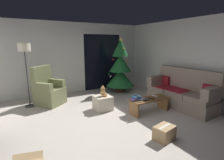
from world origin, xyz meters
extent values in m
plane|color=#BCB2A8|center=(0.00, 0.00, 0.00)|extent=(7.00, 7.00, 0.00)
cube|color=silver|center=(0.00, 3.06, 1.25)|extent=(5.72, 0.12, 2.50)
cube|color=silver|center=(2.86, 0.00, 1.25)|extent=(0.12, 6.00, 2.50)
cube|color=silver|center=(1.25, 2.99, 1.10)|extent=(1.60, 0.02, 2.20)
cube|color=black|center=(1.25, 2.97, 1.05)|extent=(1.50, 0.02, 2.10)
cube|color=gray|center=(2.25, 0.04, 0.17)|extent=(0.90, 1.95, 0.34)
cube|color=gray|center=(2.28, -0.58, 0.41)|extent=(0.72, 0.65, 0.14)
cube|color=gray|center=(2.23, 0.04, 0.41)|extent=(0.72, 0.65, 0.14)
cube|color=gray|center=(2.18, 0.66, 0.41)|extent=(0.72, 0.65, 0.14)
cube|color=gray|center=(2.55, 0.06, 0.78)|extent=(0.34, 1.91, 0.60)
cube|color=gray|center=(2.31, -0.83, 0.62)|extent=(0.77, 0.26, 0.28)
cube|color=gray|center=(2.19, 0.91, 0.62)|extent=(0.77, 0.26, 0.28)
cube|color=maroon|center=(2.19, 0.29, 0.49)|extent=(0.66, 0.94, 0.02)
cube|color=maroon|center=(2.46, -0.65, 0.62)|extent=(0.14, 0.33, 0.28)
cube|color=maroon|center=(2.36, 0.75, 0.62)|extent=(0.14, 0.33, 0.28)
cube|color=olive|center=(1.22, -0.02, 0.36)|extent=(1.10, 0.05, 0.04)
cube|color=olive|center=(1.22, 0.07, 0.36)|extent=(1.10, 0.05, 0.04)
cube|color=olive|center=(1.22, 0.16, 0.36)|extent=(1.10, 0.05, 0.04)
cube|color=olive|center=(1.22, 0.25, 0.36)|extent=(1.10, 0.05, 0.04)
cube|color=olive|center=(1.22, 0.34, 0.36)|extent=(1.10, 0.05, 0.04)
cube|color=olive|center=(0.73, 0.16, 0.17)|extent=(0.05, 0.36, 0.34)
cube|color=olive|center=(1.71, 0.16, 0.17)|extent=(0.05, 0.36, 0.34)
cube|color=black|center=(1.22, 0.09, 0.39)|extent=(0.13, 0.15, 0.02)
cube|color=#ADADB2|center=(1.05, 0.20, 0.39)|extent=(0.16, 0.10, 0.02)
cube|color=silver|center=(1.46, 0.24, 0.39)|extent=(0.09, 0.16, 0.02)
cube|color=#333338|center=(1.02, 0.07, 0.39)|extent=(0.16, 0.05, 0.02)
cube|color=#285684|center=(0.84, 0.23, 0.39)|extent=(0.28, 0.23, 0.03)
cube|color=#6B3D7A|center=(0.83, 0.23, 0.42)|extent=(0.28, 0.21, 0.04)
cube|color=#285684|center=(0.83, 0.23, 0.46)|extent=(0.21, 0.20, 0.04)
cube|color=black|center=(0.83, 0.22, 0.49)|extent=(0.13, 0.16, 0.01)
cylinder|color=#4C1E19|center=(1.61, 2.24, 0.05)|extent=(0.36, 0.36, 0.10)
cylinder|color=brown|center=(1.61, 2.24, 0.16)|extent=(0.08, 0.08, 0.12)
cone|color=#195628|center=(1.61, 2.24, 0.52)|extent=(1.02, 1.02, 0.60)
cone|color=#195628|center=(1.61, 2.24, 1.07)|extent=(0.81, 0.81, 0.60)
cone|color=#195628|center=(1.61, 2.24, 1.62)|extent=(0.60, 0.60, 0.60)
sphere|color=red|center=(1.39, 2.40, 1.19)|extent=(0.06, 0.06, 0.06)
sphere|color=blue|center=(1.87, 2.38, 1.09)|extent=(0.06, 0.06, 0.06)
sphere|color=gold|center=(1.65, 2.07, 1.58)|extent=(0.06, 0.06, 0.06)
sphere|color=#B233A5|center=(1.78, 2.63, 0.61)|extent=(0.06, 0.06, 0.06)
sphere|color=#B233A5|center=(1.52, 2.02, 1.36)|extent=(0.06, 0.06, 0.06)
sphere|color=#1E8C33|center=(1.26, 2.46, 0.65)|extent=(0.06, 0.06, 0.06)
sphere|color=white|center=(1.18, 2.21, 0.62)|extent=(0.06, 0.06, 0.06)
sphere|color=red|center=(1.73, 2.40, 1.45)|extent=(0.06, 0.06, 0.06)
sphere|color=blue|center=(1.60, 2.58, 0.93)|extent=(0.06, 0.06, 0.06)
sphere|color=#B233A5|center=(1.56, 2.41, 1.56)|extent=(0.06, 0.06, 0.06)
sphere|color=#1E8C33|center=(2.00, 2.21, 0.76)|extent=(0.06, 0.06, 0.06)
sphere|color=gold|center=(1.90, 2.25, 1.11)|extent=(0.06, 0.06, 0.06)
cone|color=#EAD14C|center=(1.61, 2.24, 1.92)|extent=(0.14, 0.14, 0.12)
cube|color=olive|center=(-0.94, 2.04, 0.16)|extent=(0.96, 0.96, 0.31)
cube|color=olive|center=(-0.94, 2.04, 0.40)|extent=(0.96, 0.96, 0.18)
cube|color=olive|center=(-1.11, 2.25, 0.81)|extent=(0.63, 0.55, 0.64)
cube|color=olive|center=(-0.71, 2.20, 0.60)|extent=(0.48, 0.54, 0.22)
cube|color=olive|center=(-1.14, 1.85, 0.60)|extent=(0.48, 0.54, 0.22)
cylinder|color=#2D2D30|center=(-1.49, 2.16, 0.01)|extent=(0.28, 0.28, 0.02)
cylinder|color=#2D2D30|center=(-1.49, 2.16, 0.80)|extent=(0.03, 0.03, 1.55)
cylinder|color=beige|center=(-1.49, 2.16, 1.67)|extent=(0.32, 0.32, 0.22)
cube|color=beige|center=(0.23, 0.91, 0.19)|extent=(0.44, 0.44, 0.38)
cylinder|color=tan|center=(0.31, 0.91, 0.41)|extent=(0.13, 0.12, 0.06)
cylinder|color=tan|center=(0.25, 0.84, 0.41)|extent=(0.13, 0.12, 0.06)
sphere|color=tan|center=(0.23, 0.91, 0.48)|extent=(0.15, 0.15, 0.15)
sphere|color=tan|center=(0.23, 0.91, 0.60)|extent=(0.11, 0.11, 0.11)
sphere|color=tan|center=(0.27, 0.88, 0.59)|extent=(0.04, 0.04, 0.04)
sphere|color=tan|center=(0.25, 0.94, 0.65)|extent=(0.04, 0.04, 0.04)
sphere|color=tan|center=(0.21, 0.88, 0.65)|extent=(0.04, 0.04, 0.04)
sphere|color=tan|center=(0.29, 0.96, 0.49)|extent=(0.06, 0.06, 0.06)
sphere|color=tan|center=(0.20, 0.84, 0.49)|extent=(0.06, 0.06, 0.06)
cube|color=tan|center=(-1.72, -0.79, 0.31)|extent=(0.39, 0.18, 0.06)
cube|color=tan|center=(0.58, -1.00, 0.13)|extent=(0.44, 0.36, 0.26)
cube|color=beige|center=(0.58, -1.00, 0.27)|extent=(0.35, 0.13, 0.00)
camera|label=1|loc=(-1.74, -3.13, 1.80)|focal=27.87mm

